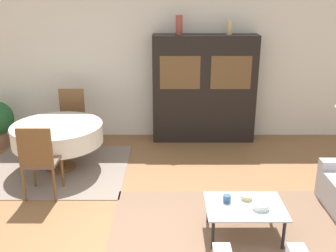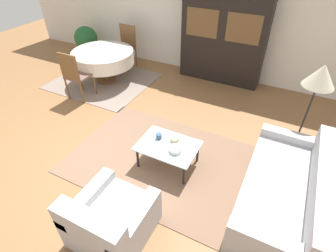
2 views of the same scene
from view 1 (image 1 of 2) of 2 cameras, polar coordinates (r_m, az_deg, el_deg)
name	(u,v)px [view 1 (image 1 of 2)]	position (r m, az deg, el deg)	size (l,w,h in m)	color
ground_plane	(149,251)	(4.49, -2.72, -17.62)	(14.00, 14.00, 0.00)	brown
wall_back	(157,66)	(7.34, -1.54, 8.73)	(10.00, 0.06, 2.70)	silver
area_rug	(233,234)	(4.79, 9.46, -15.16)	(2.86, 2.00, 0.01)	brown
dining_rug	(58,169)	(6.47, -15.73, -6.06)	(2.19, 1.92, 0.01)	gray
coffee_table	(246,209)	(4.60, 11.18, -11.67)	(0.88, 0.64, 0.38)	black
display_cabinet	(205,89)	(7.20, 5.36, 5.38)	(1.86, 0.40, 1.94)	black
dining_table	(58,134)	(6.29, -15.62, -1.08)	(1.39, 1.39, 0.72)	brown
dining_chair_near	(40,158)	(5.47, -18.10, -4.37)	(0.44, 0.44, 1.03)	brown
dining_chair_far	(72,115)	(7.13, -13.73, 1.52)	(0.44, 0.44, 1.03)	brown
cup	(228,199)	(4.60, 8.65, -10.40)	(0.09, 0.09, 0.09)	#33517A
bowl	(261,206)	(4.55, 13.40, -11.23)	(0.19, 0.19, 0.07)	white
bowl_small	(247,197)	(4.70, 11.46, -10.10)	(0.13, 0.13, 0.05)	tan
vase_tall	(180,25)	(6.99, 1.74, 14.48)	(0.12, 0.12, 0.33)	#9E4238
vase_short	(230,28)	(7.08, 9.04, 13.93)	(0.09, 0.09, 0.24)	tan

